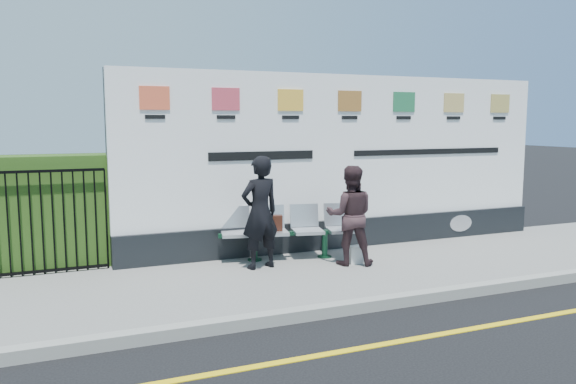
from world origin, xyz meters
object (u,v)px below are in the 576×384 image
object	(u,v)px
bench	(290,244)
woman_left	(260,212)
billboard	(347,173)
woman_right	(350,215)

from	to	relation	value
bench	woman_left	size ratio (longest dim) A/B	1.29
billboard	bench	xyz separation A→B (m)	(-1.28, -0.49, -1.06)
bench	woman_left	bearing A→B (deg)	-139.00
billboard	woman_left	size ratio (longest dim) A/B	4.71
billboard	woman_right	distance (m)	1.39
woman_left	woman_right	bearing A→B (deg)	155.71
billboard	woman_right	size ratio (longest dim) A/B	5.21
bench	billboard	bearing A→B (deg)	32.62
billboard	woman_right	xyz separation A→B (m)	(-0.56, -1.16, -0.53)
billboard	woman_left	xyz separation A→B (m)	(-1.92, -0.85, -0.45)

